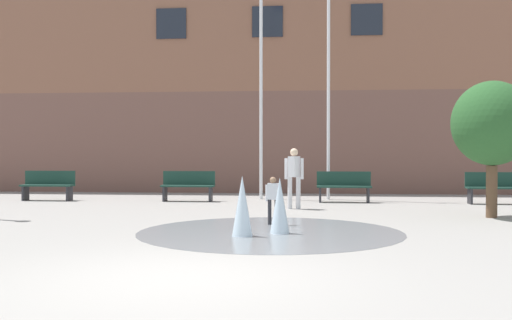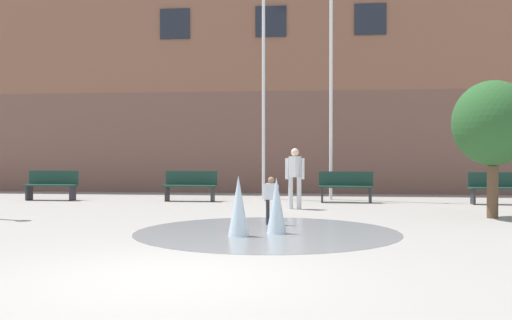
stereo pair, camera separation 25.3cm
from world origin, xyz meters
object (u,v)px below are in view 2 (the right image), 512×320
at_px(flagpole_right, 332,75).
at_px(park_bench_center, 190,185).
at_px(park_bench_under_left_flagpole, 52,185).
at_px(street_tree_near_building, 493,124).
at_px(park_bench_under_right_flagpole, 346,186).
at_px(park_bench_near_trashcan, 498,188).
at_px(adult_near_bench, 295,173).
at_px(child_running, 271,197).
at_px(flagpole_left, 264,66).

bearing_deg(flagpole_right, park_bench_center, -165.79).
relative_size(park_bench_under_left_flagpole, street_tree_near_building, 0.51).
distance_m(park_bench_under_right_flagpole, street_tree_near_building, 5.21).
bearing_deg(flagpole_right, street_tree_near_building, -53.73).
relative_size(park_bench_near_trashcan, adult_near_bench, 1.01).
distance_m(park_bench_under_right_flagpole, flagpole_right, 3.57).
xyz_separation_m(park_bench_under_left_flagpole, flagpole_right, (8.61, 1.20, 3.40)).
bearing_deg(child_running, flagpole_left, 106.98).
height_order(park_bench_under_right_flagpole, street_tree_near_building, street_tree_near_building).
xyz_separation_m(adult_near_bench, flagpole_right, (1.00, 3.18, 2.95)).
bearing_deg(park_bench_center, park_bench_under_right_flagpole, 0.95).
xyz_separation_m(adult_near_bench, street_tree_near_building, (4.54, -1.64, 1.20)).
bearing_deg(park_bench_center, child_running, -62.04).
xyz_separation_m(park_bench_center, park_bench_near_trashcan, (8.94, -0.09, 0.00)).
bearing_deg(flagpole_left, park_bench_under_left_flagpole, -169.48).
distance_m(adult_near_bench, flagpole_left, 4.71).
height_order(park_bench_under_right_flagpole, child_running, child_running).
bearing_deg(flagpole_left, park_bench_under_right_flagpole, -21.69).
bearing_deg(flagpole_left, park_bench_center, -153.29).
bearing_deg(adult_near_bench, child_running, -161.81).
distance_m(park_bench_center, flagpole_left, 4.44).
xyz_separation_m(park_bench_center, flagpole_left, (2.15, 1.08, 3.74)).
xyz_separation_m(child_running, flagpole_right, (1.33, 6.62, 3.30)).
distance_m(adult_near_bench, street_tree_near_building, 4.98).
bearing_deg(flagpole_right, park_bench_under_right_flagpole, -68.14).
bearing_deg(street_tree_near_building, park_bench_under_left_flagpole, 163.41).
height_order(child_running, flagpole_right, flagpole_right).
bearing_deg(park_bench_near_trashcan, adult_near_bench, -160.51).
height_order(adult_near_bench, street_tree_near_building, street_tree_near_building).
height_order(park_bench_center, flagpole_right, flagpole_right).
distance_m(park_bench_under_left_flagpole, park_bench_near_trashcan, 13.28).
relative_size(flagpole_left, flagpole_right, 1.09).
bearing_deg(park_bench_center, flagpole_left, 26.71).
xyz_separation_m(park_bench_under_right_flagpole, street_tree_near_building, (3.14, -3.82, 1.65)).
relative_size(park_bench_under_left_flagpole, child_running, 1.62).
relative_size(park_bench_center, child_running, 1.62).
bearing_deg(park_bench_under_right_flagpole, park_bench_center, -179.05).
bearing_deg(park_bench_under_right_flagpole, street_tree_near_building, -50.61).
height_order(flagpole_left, street_tree_near_building, flagpole_left).
relative_size(park_bench_under_left_flagpole, flagpole_right, 0.22).
height_order(park_bench_near_trashcan, child_running, child_running).
bearing_deg(park_bench_near_trashcan, flagpole_right, 165.93).
bearing_deg(child_running, street_tree_near_building, 30.39).
relative_size(park_bench_under_right_flagpole, street_tree_near_building, 0.51).
xyz_separation_m(park_bench_under_right_flagpole, flagpole_right, (-0.40, 1.00, 3.40)).
bearing_deg(child_running, park_bench_center, 128.11).
bearing_deg(child_running, adult_near_bench, 94.76).
bearing_deg(park_bench_under_right_flagpole, flagpole_right, 111.86).
relative_size(park_bench_under_left_flagpole, flagpole_left, 0.20).
height_order(park_bench_center, park_bench_under_right_flagpole, same).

